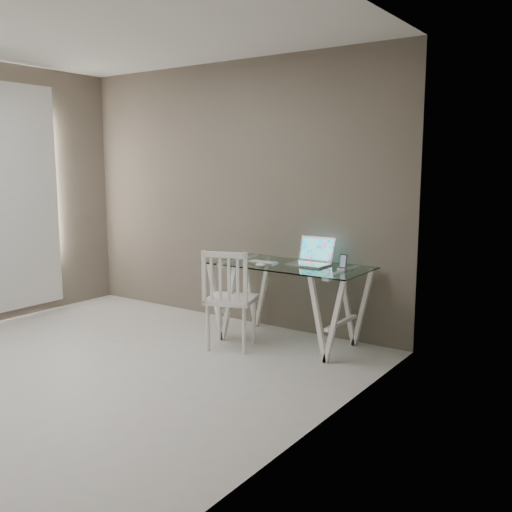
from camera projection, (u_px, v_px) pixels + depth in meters
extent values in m
plane|color=#BCB9B4|center=(57.00, 382.00, 4.38)|extent=(4.50, 4.50, 0.00)
cube|color=white|center=(36.00, 12.00, 3.95)|extent=(4.00, 4.50, 0.02)
cube|color=#62594D|center=(233.00, 194.00, 5.99)|extent=(4.00, 0.02, 2.70)
cube|color=#62594D|center=(277.00, 222.00, 3.04)|extent=(0.02, 4.50, 2.70)
cube|color=silver|center=(288.00, 265.00, 5.23)|extent=(1.50, 0.70, 0.01)
cube|color=white|center=(240.00, 297.00, 5.60)|extent=(0.24, 0.62, 0.72)
cube|color=white|center=(341.00, 314.00, 4.98)|extent=(0.24, 0.62, 0.72)
cube|color=white|center=(231.00, 299.00, 5.16)|extent=(0.54, 0.54, 0.04)
cylinder|color=white|center=(208.00, 328.00, 5.08)|extent=(0.04, 0.04, 0.43)
cylinder|color=white|center=(244.00, 331.00, 4.99)|extent=(0.04, 0.04, 0.43)
cylinder|color=white|center=(220.00, 318.00, 5.40)|extent=(0.04, 0.04, 0.43)
cylinder|color=white|center=(254.00, 321.00, 5.31)|extent=(0.04, 0.04, 0.43)
cube|color=white|center=(224.00, 278.00, 4.94)|extent=(0.40, 0.17, 0.47)
cube|color=silver|center=(308.00, 264.00, 5.19)|extent=(0.36, 0.25, 0.02)
cube|color=#19D899|center=(317.00, 249.00, 5.30)|extent=(0.36, 0.08, 0.23)
cube|color=silver|center=(262.00, 262.00, 5.33)|extent=(0.29, 0.13, 0.01)
ellipsoid|color=silver|center=(260.00, 265.00, 5.12)|extent=(0.10, 0.06, 0.03)
cube|color=white|center=(343.00, 269.00, 4.95)|extent=(0.07, 0.07, 0.02)
cube|color=black|center=(343.00, 261.00, 4.95)|extent=(0.06, 0.03, 0.12)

